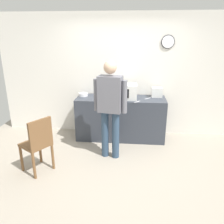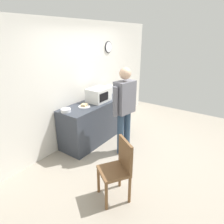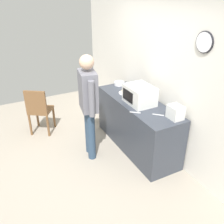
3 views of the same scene
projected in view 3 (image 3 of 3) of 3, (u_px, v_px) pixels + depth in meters
name	position (u px, v px, depth m)	size (l,w,h in m)	color
ground_plane	(73.00, 166.00, 4.05)	(6.00, 6.00, 0.00)	#9E9384
back_wall	(159.00, 75.00, 4.10)	(5.40, 0.13, 2.60)	silver
kitchen_counter	(137.00, 124.00, 4.35)	(1.85, 0.62, 0.90)	#333842
microwave	(140.00, 95.00, 4.01)	(0.50, 0.39, 0.30)	silver
sandwich_plate	(126.00, 92.00, 4.44)	(0.25, 0.25, 0.07)	white
salad_bowl	(119.00, 83.00, 4.81)	(0.19, 0.19, 0.07)	white
toaster	(175.00, 112.00, 3.57)	(0.22, 0.18, 0.20)	silver
fork_utensil	(135.00, 112.00, 3.77)	(0.17, 0.02, 0.01)	silver
spoon_utensil	(158.00, 115.00, 3.70)	(0.17, 0.02, 0.01)	silver
person_standing	(88.00, 101.00, 3.86)	(0.58, 0.31, 1.75)	#2C425B
wooden_chair	(39.00, 109.00, 4.72)	(0.55, 0.55, 0.94)	brown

